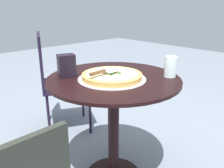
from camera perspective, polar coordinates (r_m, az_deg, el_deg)
patio_table at (r=1.48m, az=0.37°, el=-5.18°), size 0.80×0.80×0.73m
pizza_on_tray at (r=1.38m, az=0.00°, el=1.90°), size 0.40×0.40×0.05m
pizza_server at (r=1.34m, az=-1.94°, el=3.08°), size 0.21×0.09×0.02m
drinking_cup at (r=1.46m, az=13.94°, el=4.11°), size 0.07×0.07×0.12m
napkin_dispenser at (r=1.44m, az=-10.95°, el=4.37°), size 0.12×0.10×0.14m
patio_chair_far at (r=2.19m, az=-13.42°, el=1.70°), size 0.57×0.57×0.91m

